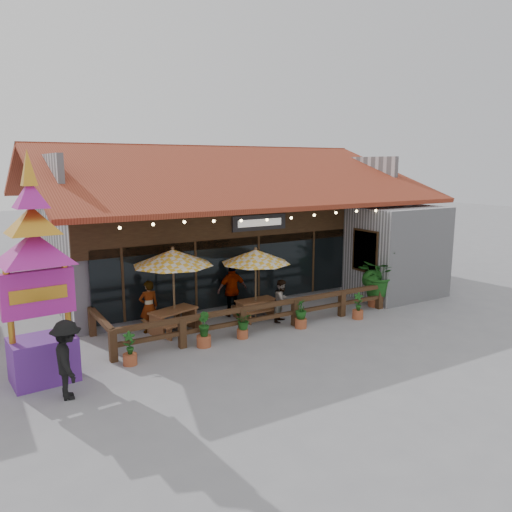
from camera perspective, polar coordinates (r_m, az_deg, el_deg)
ground at (r=17.41m, az=4.87°, el=-7.18°), size 100.00×100.00×0.00m
restaurant_building at (r=22.61m, az=-4.32°, el=2.66°), size 15.50×14.73×6.09m
patio_railing at (r=15.85m, az=-1.20°, el=-6.61°), size 10.00×2.60×0.92m
umbrella_left at (r=15.78m, az=-9.48°, el=-0.20°), size 2.96×2.96×2.74m
umbrella_right at (r=16.73m, az=-0.04°, el=-0.08°), size 2.45×2.45×2.53m
picnic_table_left at (r=16.16m, az=-9.42°, el=-6.87°), size 1.84×1.71×0.73m
picnic_table_right at (r=17.32m, az=0.00°, el=-5.69°), size 1.39×1.21×0.66m
thai_sign_tower at (r=12.85m, az=-23.95°, el=0.23°), size 2.41×2.41×6.03m
tropical_plant at (r=19.12m, az=13.63°, el=-2.13°), size 2.00×1.96×2.09m
diner_a at (r=16.15m, az=-12.16°, el=-5.67°), size 0.62×0.40×1.69m
diner_b at (r=16.92m, az=2.97°, el=-5.12°), size 0.89×0.86×1.45m
diner_c at (r=17.46m, az=-2.74°, el=-3.87°), size 1.12×0.49×1.89m
pedestrian at (r=12.27m, az=-20.77°, el=-11.02°), size 0.75×1.22×1.83m
planter_a at (r=13.87m, az=-14.24°, el=-10.47°), size 0.37×0.37×0.92m
planter_b at (r=14.77m, az=-6.01°, el=-8.55°), size 0.42×0.42×1.03m
planter_c at (r=15.38m, az=-1.57°, el=-7.66°), size 0.68×0.69×0.86m
planter_d at (r=16.38m, az=5.16°, el=-6.65°), size 0.49×0.49×0.95m
planter_e at (r=17.63m, az=11.57°, el=-5.82°), size 0.39×0.39×0.92m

